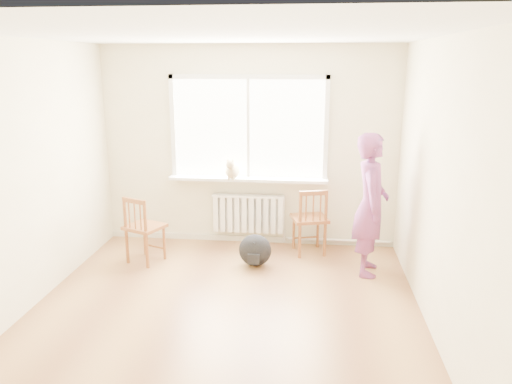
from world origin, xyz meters
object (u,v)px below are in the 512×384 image
(chair_right, at_px, (310,221))
(cat, at_px, (232,170))
(chair_left, at_px, (142,229))
(person, at_px, (371,205))
(backpack, at_px, (255,250))

(chair_right, bearing_deg, cat, -25.68)
(chair_left, distance_m, person, 2.82)
(chair_left, relative_size, cat, 1.92)
(chair_left, relative_size, person, 0.51)
(chair_left, relative_size, chair_right, 0.97)
(person, bearing_deg, chair_right, 57.68)
(chair_right, relative_size, person, 0.53)
(chair_left, bearing_deg, person, -156.64)
(person, distance_m, cat, 1.90)
(person, bearing_deg, backpack, 92.57)
(chair_left, bearing_deg, backpack, -154.73)
(chair_right, height_order, backpack, chair_right)
(chair_right, distance_m, cat, 1.24)
(cat, bearing_deg, chair_right, -7.83)
(chair_right, bearing_deg, backpack, 19.87)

